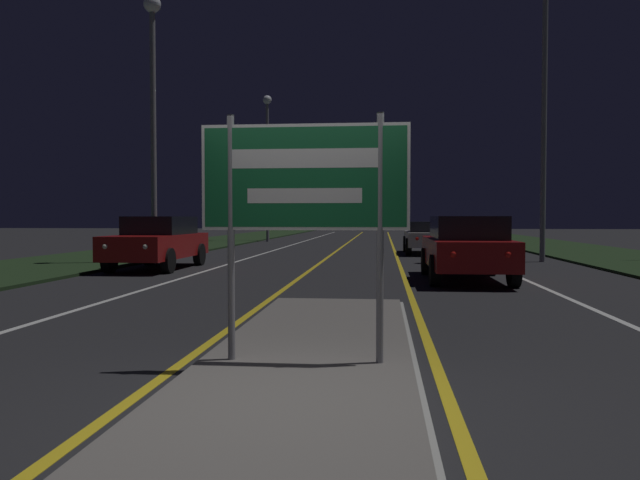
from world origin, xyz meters
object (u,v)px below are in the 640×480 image
(highway_sign, at_px, (305,188))
(streetlight_left_near, at_px, (153,86))
(streetlight_right_near, at_px, (545,54))
(car_approaching_0, at_px, (158,241))
(car_receding_1, at_px, (427,236))
(streetlight_left_far, at_px, (267,146))
(car_receding_0, at_px, (466,247))

(highway_sign, distance_m, streetlight_left_near, 15.40)
(streetlight_right_near, bearing_deg, car_approaching_0, -161.32)
(car_receding_1, bearing_deg, streetlight_left_near, -143.28)
(streetlight_right_near, height_order, car_receding_1, streetlight_right_near)
(streetlight_left_near, xyz_separation_m, streetlight_left_far, (0.15, 19.07, 0.29))
(highway_sign, relative_size, streetlight_right_near, 0.23)
(car_receding_0, bearing_deg, streetlight_left_far, 111.40)
(streetlight_left_far, xyz_separation_m, car_receding_1, (9.00, -12.24, -5.25))
(streetlight_left_near, relative_size, car_approaching_0, 1.82)
(streetlight_left_near, bearing_deg, highway_sign, -63.91)
(highway_sign, xyz_separation_m, car_receding_0, (2.74, 9.11, -0.98))
(car_receding_0, relative_size, car_receding_1, 1.00)
(streetlight_left_near, height_order, streetlight_right_near, streetlight_right_near)
(streetlight_left_near, distance_m, car_receding_0, 11.33)
(highway_sign, height_order, car_approaching_0, highway_sign)
(car_approaching_0, bearing_deg, streetlight_right_near, 18.68)
(streetlight_right_near, bearing_deg, car_receding_0, -117.17)
(streetlight_left_far, height_order, car_approaching_0, streetlight_left_far)
(highway_sign, distance_m, car_receding_1, 20.40)
(streetlight_left_far, height_order, streetlight_right_near, streetlight_right_near)
(streetlight_left_near, bearing_deg, streetlight_right_near, 10.80)
(streetlight_left_near, distance_m, car_receding_1, 12.45)
(car_receding_0, height_order, car_approaching_0, car_approaching_0)
(highway_sign, xyz_separation_m, car_approaching_0, (-5.82, 11.75, -0.98))
(highway_sign, xyz_separation_m, streetlight_left_near, (-6.55, 13.37, 3.90))
(highway_sign, relative_size, streetlight_left_near, 0.28)
(streetlight_left_far, distance_m, car_receding_1, 16.08)
(streetlight_right_near, distance_m, car_approaching_0, 14.10)
(streetlight_left_near, height_order, streetlight_left_far, streetlight_left_far)
(car_receding_0, bearing_deg, car_approaching_0, 162.88)
(streetlight_left_far, xyz_separation_m, car_approaching_0, (0.58, -20.69, -5.17))
(streetlight_left_near, bearing_deg, streetlight_left_far, 89.55)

